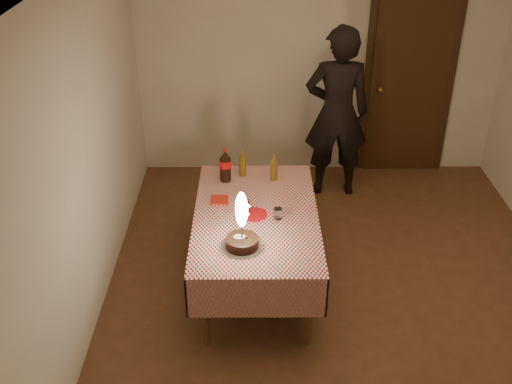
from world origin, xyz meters
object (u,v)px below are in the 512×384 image
amber_bottle_left (243,163)px  photographer (337,113)px  birthday_cake (242,233)px  clear_cup (278,214)px  red_plate (254,214)px  red_cup (245,207)px  amber_bottle_right (274,168)px  dining_table (256,224)px  cola_bottle (225,165)px

amber_bottle_left → photographer: 1.36m
birthday_cake → clear_cup: bearing=54.5°
red_plate → photographer: (0.87, 1.64, 0.21)m
clear_cup → red_cup: bearing=160.2°
amber_bottle_right → dining_table: bearing=-105.8°
amber_bottle_left → photographer: (0.97, 0.95, 0.10)m
clear_cup → amber_bottle_right: 0.65m
red_plate → red_cup: (-0.08, 0.04, 0.05)m
red_plate → photographer: bearing=62.1°
dining_table → clear_cup: clear_cup is taller
red_plate → clear_cup: bearing=-15.2°
clear_cup → photographer: (0.67, 1.69, 0.17)m
red_plate → cola_bottle: cola_bottle is taller
cola_bottle → amber_bottle_right: 0.44m
red_plate → amber_bottle_right: size_ratio=0.86×
red_cup → dining_table: bearing=-17.4°
birthday_cake → amber_bottle_right: size_ratio=1.87×
dining_table → red_cup: 0.18m
birthday_cake → red_cup: size_ratio=4.76×
dining_table → birthday_cake: (-0.11, -0.47, 0.23)m
amber_bottle_left → birthday_cake: bearing=-89.5°
red_cup → amber_bottle_right: bearing=65.0°
cola_bottle → amber_bottle_left: (0.15, 0.10, -0.03)m
red_plate → red_cup: bearing=149.5°
amber_bottle_left → amber_bottle_right: 0.30m
birthday_cake → amber_bottle_right: (0.27, 1.05, -0.01)m
amber_bottle_right → photographer: 1.25m
dining_table → red_cup: size_ratio=17.20×
red_plate → clear_cup: (0.20, -0.05, 0.04)m
birthday_cake → amber_bottle_left: (-0.01, 1.14, -0.01)m
amber_bottle_left → dining_table: bearing=-80.1°
amber_bottle_left → amber_bottle_right: (0.28, -0.09, 0.00)m
red_plate → clear_cup: 0.21m
birthday_cake → red_plate: birthday_cake is taller
cola_bottle → amber_bottle_right: size_ratio=1.25×
birthday_cake → dining_table: bearing=77.1°
red_cup → photographer: 1.86m
birthday_cake → red_plate: size_ratio=2.16×
photographer → amber_bottle_right: bearing=-123.4°
dining_table → birthday_cake: size_ratio=3.61×
amber_bottle_left → red_cup: bearing=-87.7°
birthday_cake → cola_bottle: bearing=98.9°
photographer → cola_bottle: bearing=-136.8°
red_cup → amber_bottle_left: size_ratio=0.39×
red_cup → cola_bottle: size_ratio=0.31×
red_cup → photographer: size_ratio=0.05×
clear_cup → photographer: bearing=68.3°
amber_bottle_left → amber_bottle_right: size_ratio=1.00×
dining_table → cola_bottle: 0.68m
birthday_cake → clear_cup: size_ratio=5.29×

